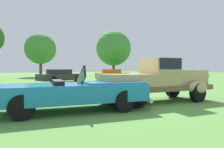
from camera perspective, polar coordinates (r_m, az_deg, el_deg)
ground_plane at (r=7.91m, az=7.92°, el=-7.92°), size 120.00×120.00×0.00m
feature_pickup_truck at (r=8.03m, az=12.82°, el=-1.55°), size 4.75×2.40×1.70m
neighbor_convertible at (r=6.33m, az=-10.10°, el=-5.00°), size 4.89×2.70×1.40m
show_car_charcoal at (r=19.30m, az=-14.46°, el=-0.54°), size 4.54×2.69×1.22m
show_car_orange at (r=22.89m, az=0.20°, el=-0.17°), size 3.94×1.98×1.22m
treeline_center at (r=33.85m, az=-19.79°, el=6.80°), size 4.88×4.88×6.88m
treeline_mid_right at (r=37.96m, az=0.45°, el=7.35°), size 6.59×6.59×8.41m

